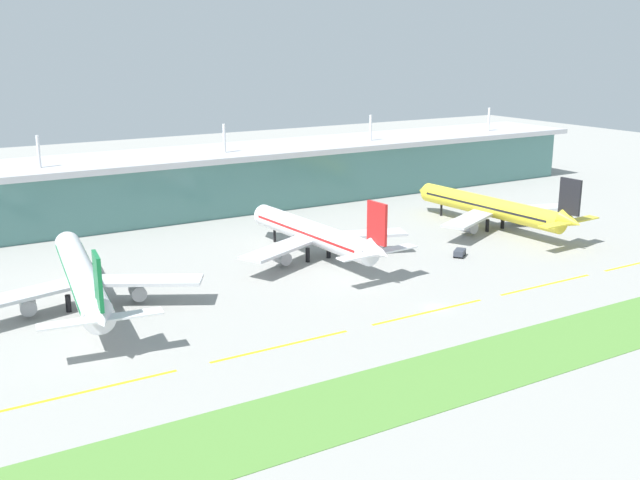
% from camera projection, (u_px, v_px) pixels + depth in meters
% --- Properties ---
extents(ground_plane, '(600.00, 600.00, 0.00)m').
position_uv_depth(ground_plane, '(436.00, 308.00, 155.16)').
color(ground_plane, gray).
extents(terminal_building, '(288.00, 34.00, 28.17)m').
position_uv_depth(terminal_building, '(219.00, 179.00, 243.87)').
color(terminal_building, slate).
rests_on(terminal_building, ground).
extents(airliner_near, '(48.38, 65.70, 18.90)m').
position_uv_depth(airliner_near, '(82.00, 278.00, 153.71)').
color(airliner_near, silver).
rests_on(airliner_near, ground).
extents(airliner_middle, '(48.71, 58.71, 18.90)m').
position_uv_depth(airliner_middle, '(315.00, 234.00, 188.36)').
color(airliner_middle, white).
rests_on(airliner_middle, ground).
extents(airliner_far, '(48.71, 62.34, 18.90)m').
position_uv_depth(airliner_far, '(492.00, 208.00, 217.96)').
color(airliner_far, yellow).
rests_on(airliner_far, ground).
extents(taxiway_stripe_west, '(28.00, 0.70, 0.04)m').
position_uv_depth(taxiway_stripe_west, '(93.00, 390.00, 118.66)').
color(taxiway_stripe_west, yellow).
rests_on(taxiway_stripe_west, ground).
extents(taxiway_stripe_mid_west, '(28.00, 0.70, 0.04)m').
position_uv_depth(taxiway_stripe_mid_west, '(282.00, 346.00, 135.66)').
color(taxiway_stripe_mid_west, yellow).
rests_on(taxiway_stripe_mid_west, ground).
extents(taxiway_stripe_centre, '(28.00, 0.70, 0.04)m').
position_uv_depth(taxiway_stripe_centre, '(429.00, 312.00, 152.66)').
color(taxiway_stripe_centre, yellow).
rests_on(taxiway_stripe_centre, ground).
extents(taxiway_stripe_mid_east, '(28.00, 0.70, 0.04)m').
position_uv_depth(taxiway_stripe_mid_east, '(546.00, 285.00, 169.66)').
color(taxiway_stripe_mid_east, yellow).
rests_on(taxiway_stripe_mid_east, ground).
extents(grass_verge, '(300.00, 18.00, 0.10)m').
position_uv_depth(grass_verge, '(533.00, 352.00, 133.16)').
color(grass_verge, '#518438').
rests_on(grass_verge, ground).
extents(pushback_tug, '(4.96, 4.56, 1.85)m').
position_uv_depth(pushback_tug, '(460.00, 252.00, 191.41)').
color(pushback_tug, '#333842').
rests_on(pushback_tug, ground).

